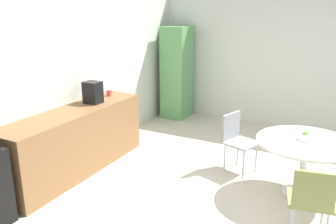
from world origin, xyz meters
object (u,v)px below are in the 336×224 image
object	(u,v)px
mug_white	(109,93)
coffee_maker	(93,92)
locker_cabinet	(177,73)
chair_gray	(236,135)
chair_olive	(312,197)
round_table	(305,150)
fruit_bowl	(306,137)

from	to	relation	value
mug_white	coffee_maker	distance (m)	0.47
locker_cabinet	chair_gray	size ratio (longest dim) A/B	2.28
chair_olive	chair_gray	bearing A→B (deg)	41.52
locker_cabinet	coffee_maker	world-z (taller)	locker_cabinet
chair_olive	chair_gray	world-z (taller)	same
locker_cabinet	mug_white	size ratio (longest dim) A/B	14.66
chair_olive	chair_gray	distance (m)	1.73
round_table	chair_olive	world-z (taller)	chair_olive
locker_cabinet	mug_white	world-z (taller)	locker_cabinet
coffee_maker	round_table	bearing A→B (deg)	-83.57
chair_gray	fruit_bowl	xyz separation A→B (m)	(-0.29, -0.95, 0.24)
chair_olive	mug_white	world-z (taller)	mug_white
round_table	chair_gray	distance (m)	1.00
round_table	chair_olive	size ratio (longest dim) A/B	1.40
chair_olive	coffee_maker	bearing A→B (deg)	78.28
chair_gray	coffee_maker	distance (m)	2.16
mug_white	coffee_maker	bearing A→B (deg)	-172.94
locker_cabinet	round_table	size ratio (longest dim) A/B	1.62
round_table	chair_olive	xyz separation A→B (m)	(-0.98, -0.19, -0.08)
locker_cabinet	chair_olive	bearing A→B (deg)	-136.80
round_table	locker_cabinet	bearing A→B (deg)	51.62
coffee_maker	chair_gray	bearing A→B (deg)	-72.10
fruit_bowl	coffee_maker	bearing A→B (deg)	96.91
fruit_bowl	mug_white	bearing A→B (deg)	88.05
round_table	coffee_maker	world-z (taller)	coffee_maker
chair_gray	fruit_bowl	bearing A→B (deg)	-106.87
round_table	coffee_maker	distance (m)	3.00
chair_olive	chair_gray	size ratio (longest dim) A/B	1.00
coffee_maker	chair_olive	bearing A→B (deg)	-101.72
round_table	chair_olive	bearing A→B (deg)	-168.85
fruit_bowl	locker_cabinet	bearing A→B (deg)	51.87
chair_gray	mug_white	bearing A→B (deg)	95.17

